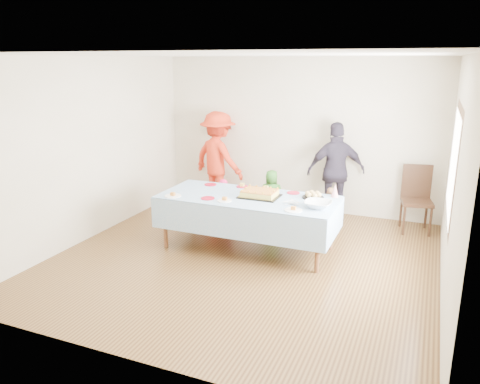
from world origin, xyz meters
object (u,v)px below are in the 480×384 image
(dining_chair, at_px, (417,195))
(adult_left, at_px, (218,159))
(party_table, at_px, (248,200))
(birthday_cake, at_px, (260,194))

(dining_chair, xyz_separation_m, adult_left, (-3.51, 0.09, 0.29))
(party_table, height_order, dining_chair, dining_chair)
(dining_chair, height_order, adult_left, adult_left)
(adult_left, bearing_deg, birthday_cake, 149.80)
(birthday_cake, bearing_deg, adult_left, 129.72)
(dining_chair, bearing_deg, adult_left, 167.62)
(dining_chair, bearing_deg, party_table, -152.29)
(birthday_cake, bearing_deg, dining_chair, 39.93)
(adult_left, bearing_deg, dining_chair, -161.31)
(party_table, relative_size, adult_left, 1.43)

